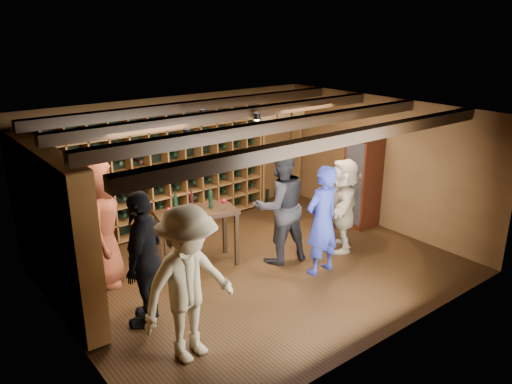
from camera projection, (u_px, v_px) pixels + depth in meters
ground at (257, 268)px, 8.10m from camera, size 6.00×6.00×0.00m
room_shell at (256, 120)px, 7.36m from camera, size 6.00×6.00×6.00m
wine_rack_back at (157, 173)px, 9.16m from camera, size 4.65×0.30×2.20m
wine_rack_left at (54, 229)px, 6.70m from camera, size 0.30×2.65×2.20m
crate_shelf at (279, 131)px, 10.73m from camera, size 1.20×0.32×2.07m
display_cabinet at (362, 183)px, 9.56m from camera, size 0.55×0.50×1.75m
man_blue_shirt at (322, 220)px, 7.70m from camera, size 0.65×0.44×1.76m
man_grey_suit at (280, 206)px, 8.07m from camera, size 1.07×0.90×1.94m
guest_red_floral at (99, 224)px, 7.32m from camera, size 0.97×1.13×1.96m
guest_woman_black at (144, 258)px, 6.38m from camera, size 1.07×1.09×1.85m
guest_khaki at (188, 285)px, 5.68m from camera, size 1.31×0.85×1.91m
guest_beige at (343, 205)px, 8.56m from camera, size 1.40×1.42×1.63m
tasting_table at (196, 218)px, 7.93m from camera, size 1.37×0.90×1.23m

